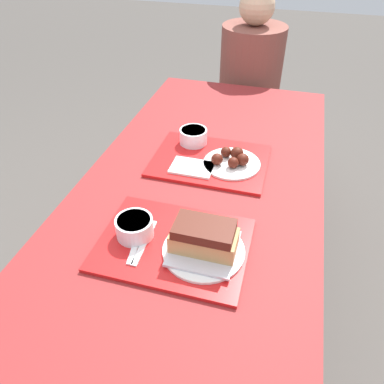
# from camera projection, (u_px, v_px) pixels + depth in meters

# --- Properties ---
(ground_plane) EXTENTS (12.00, 12.00, 0.00)m
(ground_plane) POSITION_uv_depth(u_px,v_px,m) (195.00, 323.00, 1.65)
(ground_plane) COLOR #4C4742
(picnic_table) EXTENTS (0.79, 1.84, 0.72)m
(picnic_table) POSITION_uv_depth(u_px,v_px,m) (195.00, 215.00, 1.25)
(picnic_table) COLOR maroon
(picnic_table) RESTS_ON ground_plane
(picnic_bench_far) EXTENTS (0.75, 0.28, 0.47)m
(picnic_bench_far) POSITION_uv_depth(u_px,v_px,m) (244.00, 124.00, 2.27)
(picnic_bench_far) COLOR maroon
(picnic_bench_far) RESTS_ON ground_plane
(tray_near) EXTENTS (0.41, 0.31, 0.01)m
(tray_near) POSITION_uv_depth(u_px,v_px,m) (174.00, 244.00, 1.02)
(tray_near) COLOR red
(tray_near) RESTS_ON picnic_table
(tray_far) EXTENTS (0.41, 0.31, 0.01)m
(tray_far) POSITION_uv_depth(u_px,v_px,m) (209.00, 160.00, 1.35)
(tray_far) COLOR red
(tray_far) RESTS_ON picnic_table
(bowl_coleslaw_near) EXTENTS (0.10, 0.10, 0.06)m
(bowl_coleslaw_near) POSITION_uv_depth(u_px,v_px,m) (134.00, 227.00, 1.02)
(bowl_coleslaw_near) COLOR silver
(bowl_coleslaw_near) RESTS_ON tray_near
(brisket_sandwich_plate) EXTENTS (0.22, 0.22, 0.10)m
(brisket_sandwich_plate) POSITION_uv_depth(u_px,v_px,m) (204.00, 241.00, 0.97)
(brisket_sandwich_plate) COLOR white
(brisket_sandwich_plate) RESTS_ON tray_near
(plastic_fork_near) EXTENTS (0.04, 0.17, 0.00)m
(plastic_fork_near) POSITION_uv_depth(u_px,v_px,m) (137.00, 241.00, 1.02)
(plastic_fork_near) COLOR white
(plastic_fork_near) RESTS_ON tray_near
(plastic_knife_near) EXTENTS (0.02, 0.17, 0.00)m
(plastic_knife_near) POSITION_uv_depth(u_px,v_px,m) (145.00, 242.00, 1.02)
(plastic_knife_near) COLOR white
(plastic_knife_near) RESTS_ON tray_near
(condiment_packet) EXTENTS (0.04, 0.03, 0.01)m
(condiment_packet) POSITION_uv_depth(u_px,v_px,m) (190.00, 227.00, 1.06)
(condiment_packet) COLOR teal
(condiment_packet) RESTS_ON tray_near
(bowl_coleslaw_far) EXTENTS (0.10, 0.10, 0.06)m
(bowl_coleslaw_far) POSITION_uv_depth(u_px,v_px,m) (193.00, 136.00, 1.41)
(bowl_coleslaw_far) COLOR silver
(bowl_coleslaw_far) RESTS_ON tray_far
(wings_plate_far) EXTENTS (0.20, 0.20, 0.05)m
(wings_plate_far) POSITION_uv_depth(u_px,v_px,m) (232.00, 160.00, 1.31)
(wings_plate_far) COLOR white
(wings_plate_far) RESTS_ON tray_far
(napkin_far) EXTENTS (0.14, 0.10, 0.01)m
(napkin_far) POSITION_uv_depth(u_px,v_px,m) (192.00, 167.00, 1.29)
(napkin_far) COLOR white
(napkin_far) RESTS_ON tray_far
(person_seated_across) EXTENTS (0.34, 0.34, 0.66)m
(person_seated_across) POSITION_uv_depth(u_px,v_px,m) (251.00, 66.00, 2.04)
(person_seated_across) COLOR brown
(person_seated_across) RESTS_ON picnic_bench_far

